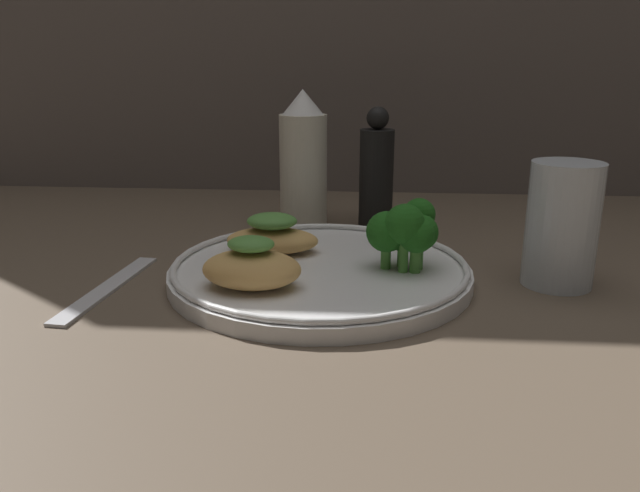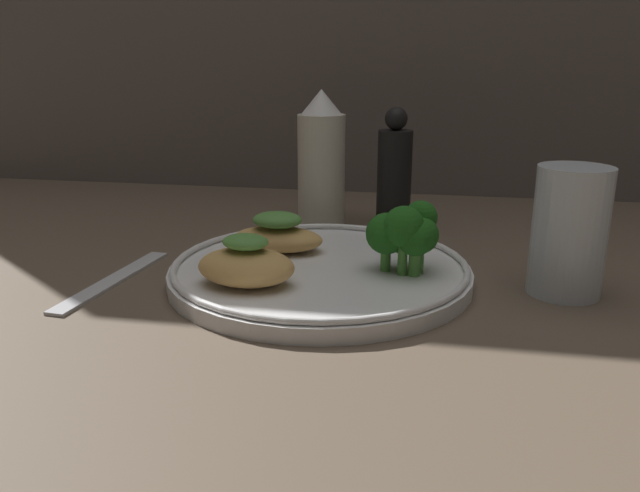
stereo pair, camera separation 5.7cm
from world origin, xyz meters
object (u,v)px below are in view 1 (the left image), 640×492
(plate, at_px, (320,271))
(drinking_glass, at_px, (562,225))
(pepper_grinder, at_px, (376,173))
(broccoli_bunch, at_px, (406,230))
(sauce_bottle, at_px, (303,161))

(plate, height_order, drinking_glass, drinking_glass)
(plate, relative_size, drinking_glass, 2.48)
(pepper_grinder, distance_m, drinking_glass, 0.26)
(plate, height_order, broccoli_bunch, broccoli_bunch)
(plate, bearing_deg, broccoli_bunch, 0.36)
(broccoli_bunch, bearing_deg, sauce_bottle, 118.87)
(plate, xyz_separation_m, pepper_grinder, (0.05, 0.21, 0.06))
(sauce_bottle, xyz_separation_m, pepper_grinder, (0.09, 0.00, -0.01))
(drinking_glass, bearing_deg, broccoli_bunch, -176.79)
(broccoli_bunch, height_order, pepper_grinder, pepper_grinder)
(broccoli_bunch, bearing_deg, plate, -179.64)
(sauce_bottle, xyz_separation_m, drinking_glass, (0.25, -0.20, -0.02))
(pepper_grinder, bearing_deg, drinking_glass, -50.69)
(sauce_bottle, relative_size, pepper_grinder, 1.14)
(broccoli_bunch, relative_size, drinking_glass, 0.58)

